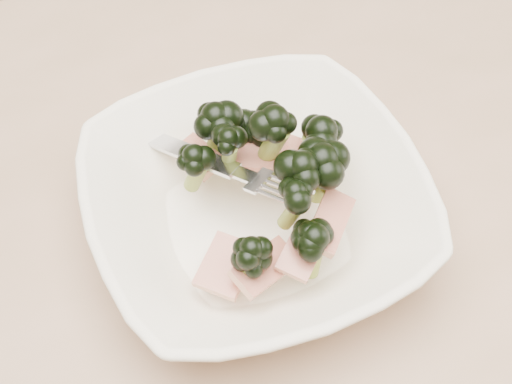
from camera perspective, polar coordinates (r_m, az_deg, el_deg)
dining_table at (r=0.63m, az=-6.97°, el=-13.55°), size 1.20×0.80×0.75m
broccoli_dish at (r=0.54m, az=0.15°, el=-0.71°), size 0.27×0.27×0.11m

